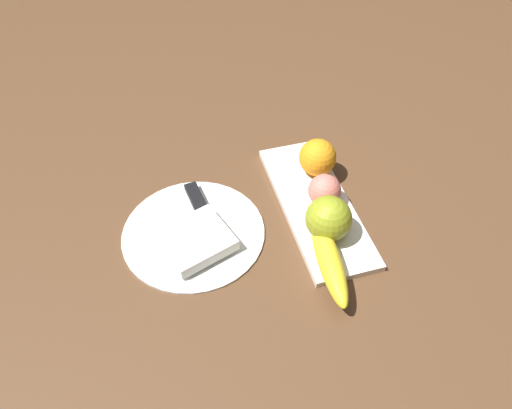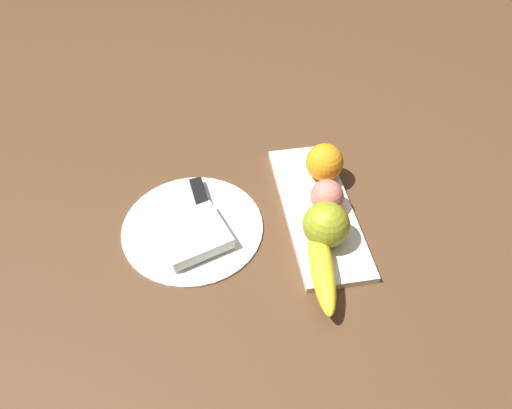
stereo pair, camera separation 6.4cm
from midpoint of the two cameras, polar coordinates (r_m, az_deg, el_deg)
The scene contains 9 objects.
ground_plane at distance 0.95m, azimuth 5.67°, elevation 1.15°, with size 2.40×2.40×0.00m, color #533621.
fruit_tray at distance 0.92m, azimuth 5.07°, elevation -0.14°, with size 0.34×0.13×0.01m, color white.
apple at distance 0.84m, azimuth 6.37°, elevation -1.76°, with size 0.08×0.08×0.08m, color olive.
banana at distance 0.81m, azimuth 6.30°, elevation -6.43°, with size 0.19×0.04×0.04m, color yellow.
orange_near_apple at distance 0.95m, azimuth 5.34°, elevation 5.47°, with size 0.07×0.07×0.07m, color orange.
peach at distance 0.90m, azimuth 6.05°, elevation 1.58°, with size 0.06×0.06×0.06m, color #D57366.
dinner_plate at distance 0.89m, azimuth -9.44°, elevation -3.31°, with size 0.26×0.26×0.01m, color white.
folded_napkin at distance 0.86m, azimuth -9.21°, elevation -4.25°, with size 0.10×0.11×0.02m, color white.
knife at distance 0.92m, azimuth -8.62°, elevation -0.32°, with size 0.18×0.04×0.01m.
Camera 1 is at (0.59, -0.30, 0.69)m, focal length 33.99 mm.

